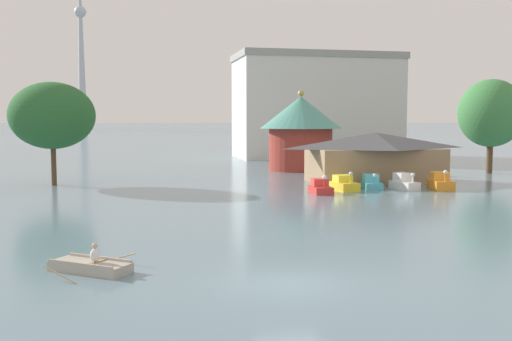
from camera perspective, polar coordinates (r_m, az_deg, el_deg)
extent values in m
plane|color=slate|center=(21.61, 3.37, -10.97)|extent=(2000.00, 2000.00, 0.00)
cube|color=#ADA393|center=(24.03, -15.88, -9.04)|extent=(3.36, 2.95, 0.38)
cube|color=#ADA393|center=(23.55, -16.83, -8.75)|extent=(2.53, 1.92, 0.10)
cube|color=#ADA393|center=(24.41, -15.00, -8.21)|extent=(2.53, 1.92, 0.10)
cube|color=#997F5B|center=(23.83, -15.44, -8.62)|extent=(0.84, 1.01, 0.04)
ellipsoid|color=white|center=(23.77, -15.46, -7.96)|extent=(0.52, 0.54, 0.52)
sphere|color=tan|center=(23.69, -15.48, -7.09)|extent=(0.22, 0.22, 0.22)
cylinder|color=tan|center=(22.84, -18.31, -9.81)|extent=(1.54, 1.17, 0.61)
cylinder|color=tan|center=(25.17, -13.41, -8.32)|extent=(1.54, 1.17, 0.61)
cube|color=red|center=(47.14, 6.33, -1.90)|extent=(1.48, 2.43, 0.58)
cube|color=#E8423C|center=(47.36, 6.23, -1.15)|extent=(1.24, 1.10, 0.60)
cylinder|color=red|center=(46.16, 6.71, -1.29)|extent=(0.14, 0.14, 0.64)
sphere|color=white|center=(46.10, 6.72, -0.67)|extent=(0.36, 0.36, 0.36)
cube|color=yellow|center=(49.28, 8.62, -1.54)|extent=(1.94, 2.77, 0.71)
cube|color=yellow|center=(49.49, 8.45, -0.76)|extent=(1.50, 1.34, 0.58)
cylinder|color=yellow|center=(48.32, 9.23, -0.87)|extent=(0.14, 0.14, 0.65)
sphere|color=white|center=(48.27, 9.23, -0.30)|extent=(0.31, 0.31, 0.31)
cube|color=#4CB7CC|center=(51.12, 11.22, -1.44)|extent=(1.83, 2.77, 0.56)
cube|color=#5DCDE2|center=(51.37, 11.15, -0.70)|extent=(1.39, 1.34, 0.69)
cylinder|color=#4CB7CC|center=(50.08, 11.51, -0.95)|extent=(0.14, 0.14, 0.52)
sphere|color=white|center=(50.03, 11.52, -0.47)|extent=(0.32, 0.32, 0.32)
cube|color=white|center=(51.25, 14.30, -1.42)|extent=(1.92, 2.82, 0.67)
cube|color=white|center=(51.43, 14.08, -0.61)|extent=(1.38, 1.40, 0.73)
cylinder|color=white|center=(50.42, 15.07, -0.87)|extent=(0.14, 0.14, 0.50)
sphere|color=white|center=(50.38, 15.08, -0.40)|extent=(0.33, 0.33, 0.33)
cube|color=orange|center=(51.84, 17.60, -1.36)|extent=(2.04, 2.84, 0.79)
cube|color=gold|center=(52.07, 17.50, -0.50)|extent=(1.54, 1.40, 0.70)
cylinder|color=orange|center=(50.79, 18.01, -0.68)|extent=(0.14, 0.14, 0.63)
sphere|color=white|center=(50.75, 18.02, -0.14)|extent=(0.34, 0.34, 0.34)
cube|color=#9E7F5B|center=(56.32, 11.54, 0.51)|extent=(12.09, 6.08, 3.21)
pyramid|color=#4C4C51|center=(56.19, 11.58, 2.89)|extent=(13.06, 6.99, 1.49)
cylinder|color=#993328|center=(68.42, 4.37, 2.08)|extent=(7.38, 7.38, 4.88)
cone|color=teal|center=(68.33, 4.39, 5.68)|extent=(9.51, 9.51, 3.70)
sphere|color=#B7993D|center=(68.39, 4.41, 7.52)|extent=(0.70, 0.70, 0.70)
cylinder|color=brown|center=(55.64, -19.14, 0.31)|extent=(0.46, 0.46, 3.29)
ellipsoid|color=#28602D|center=(55.47, -19.28, 5.09)|extent=(7.55, 7.55, 5.99)
cylinder|color=brown|center=(69.23, 21.84, 0.95)|extent=(0.66, 0.66, 2.91)
ellipsoid|color=#3D7F42|center=(69.09, 21.98, 5.22)|extent=(7.07, 7.07, 7.41)
cube|color=silver|center=(92.03, 5.91, 5.97)|extent=(24.69, 12.11, 14.99)
cube|color=#999993|center=(92.50, 5.95, 10.93)|extent=(25.18, 12.35, 1.00)
cone|color=#B7BCC6|center=(336.65, -16.76, 13.28)|extent=(4.68, 4.68, 110.85)
sphere|color=#B7BCC6|center=(337.92, -16.80, 14.62)|extent=(6.31, 6.31, 6.31)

